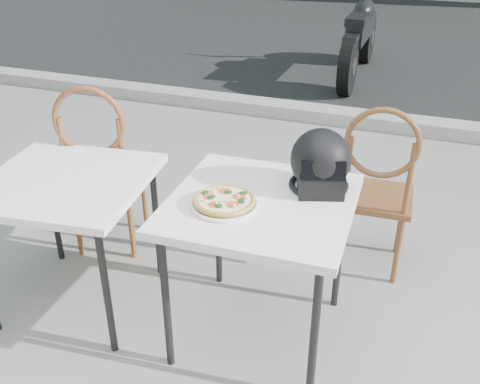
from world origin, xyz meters
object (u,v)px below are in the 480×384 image
(cafe_chair_side, at_px, (101,161))
(plate, at_px, (224,204))
(pizza, at_px, (224,200))
(cafe_chair_main, at_px, (378,182))
(cafe_table_side, at_px, (67,191))
(helmet, at_px, (320,164))
(cafe_table_main, at_px, (261,214))
(motorcycle, at_px, (360,38))

(cafe_chair_side, bearing_deg, plate, 137.26)
(pizza, height_order, cafe_chair_main, cafe_chair_main)
(cafe_chair_side, bearing_deg, cafe_table_side, 89.61)
(helmet, distance_m, cafe_chair_side, 1.30)
(cafe_table_main, bearing_deg, cafe_table_side, -175.01)
(pizza, bearing_deg, motorcycle, 92.01)
(cafe_chair_main, xyz_separation_m, motorcycle, (-0.70, 3.84, -0.10))
(helmet, height_order, cafe_table_side, helmet)
(plate, xyz_separation_m, helmet, (0.33, 0.29, 0.11))
(cafe_table_main, bearing_deg, helmet, 43.44)
(plate, height_order, helmet, helmet)
(cafe_table_main, distance_m, cafe_table_side, 0.93)
(motorcycle, bearing_deg, plate, -88.50)
(helmet, relative_size, motorcycle, 0.16)
(plate, bearing_deg, pizza, 98.40)
(plate, height_order, cafe_table_side, plate)
(plate, bearing_deg, cafe_chair_side, 152.92)
(cafe_chair_main, bearing_deg, helmet, 64.68)
(cafe_chair_main, height_order, motorcycle, motorcycle)
(cafe_table_main, height_order, motorcycle, motorcycle)
(cafe_table_main, distance_m, cafe_chair_side, 1.13)
(cafe_table_main, distance_m, pizza, 0.18)
(cafe_table_main, height_order, plate, plate)
(plate, distance_m, cafe_chair_main, 0.98)
(cafe_table_side, relative_size, motorcycle, 0.40)
(plate, relative_size, cafe_table_side, 0.43)
(cafe_table_side, bearing_deg, cafe_chair_side, 105.27)
(cafe_chair_main, distance_m, cafe_table_side, 1.55)
(cafe_chair_main, bearing_deg, motorcycle, -82.31)
(pizza, height_order, helmet, helmet)
(cafe_chair_main, distance_m, motorcycle, 3.90)
(cafe_chair_main, bearing_deg, cafe_table_side, 27.35)
(cafe_table_main, height_order, cafe_chair_side, cafe_chair_side)
(plate, distance_m, pizza, 0.02)
(pizza, xyz_separation_m, cafe_chair_side, (-0.93, 0.48, -0.18))
(plate, relative_size, helmet, 1.06)
(cafe_chair_main, bearing_deg, pizza, 53.12)
(cafe_table_main, xyz_separation_m, cafe_chair_side, (-1.06, 0.38, -0.09))
(helmet, height_order, motorcycle, motorcycle)
(cafe_table_main, xyz_separation_m, pizza, (-0.13, -0.10, 0.09))
(pizza, xyz_separation_m, cafe_chair_main, (0.54, 0.79, -0.20))
(cafe_chair_main, xyz_separation_m, cafe_chair_side, (-1.47, -0.32, 0.02))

